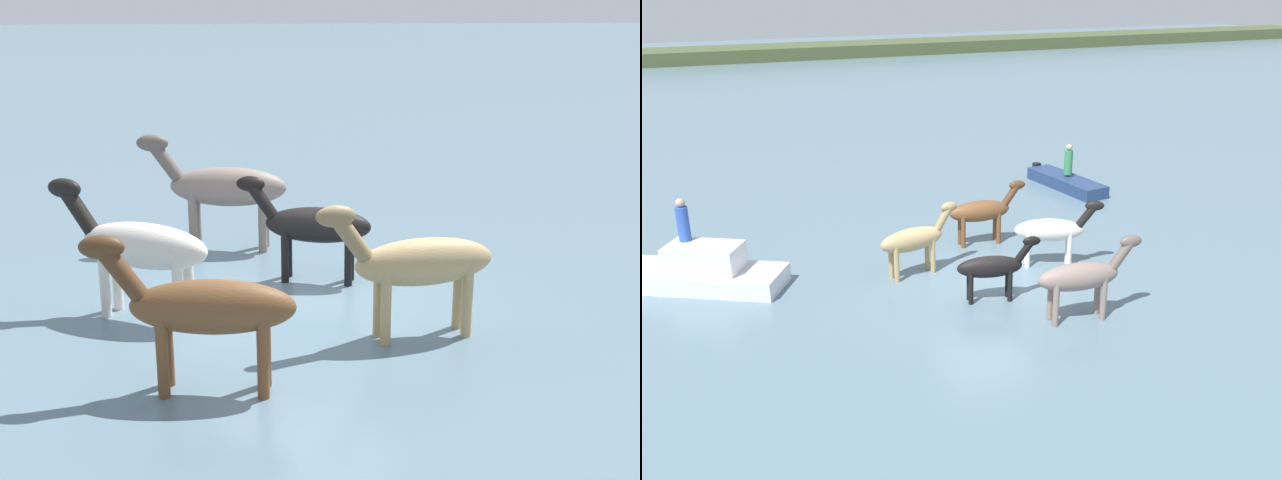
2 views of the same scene
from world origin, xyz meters
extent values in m
plane|color=slate|center=(0.00, 0.00, 0.00)|extent=(154.12, 154.12, 0.00)
ellipsoid|color=silver|center=(2.17, 0.29, 1.09)|extent=(2.05, 1.31, 0.67)
cylinder|color=silver|center=(2.78, 0.21, 0.55)|extent=(0.15, 0.15, 1.09)
cylinder|color=silver|center=(2.66, -0.09, 0.55)|extent=(0.15, 0.15, 1.09)
cylinder|color=silver|center=(1.69, 0.67, 0.55)|extent=(0.15, 0.15, 1.09)
cylinder|color=silver|center=(1.56, 0.38, 0.55)|extent=(0.15, 0.15, 1.09)
cylinder|color=black|center=(3.14, -0.12, 1.53)|extent=(0.65, 0.45, 0.73)
ellipsoid|color=black|center=(3.33, -0.20, 1.82)|extent=(0.59, 0.42, 0.29)
ellipsoid|color=tan|center=(-1.67, 1.14, 1.07)|extent=(2.02, 0.95, 0.65)
cylinder|color=tan|center=(-1.13, 1.41, 0.54)|extent=(0.14, 0.14, 1.07)
cylinder|color=tan|center=(-1.06, 1.11, 0.54)|extent=(0.14, 0.14, 1.07)
cylinder|color=tan|center=(-2.27, 1.18, 0.54)|extent=(0.14, 0.14, 1.07)
cylinder|color=tan|center=(-2.21, 0.87, 0.54)|extent=(0.14, 0.14, 1.07)
cylinder|color=olive|center=(-0.65, 1.35, 1.50)|extent=(0.63, 0.34, 0.72)
ellipsoid|color=olive|center=(-0.45, 1.39, 1.79)|extent=(0.57, 0.33, 0.29)
ellipsoid|color=brown|center=(1.06, 2.64, 1.08)|extent=(1.98, 0.71, 0.66)
cylinder|color=brown|center=(1.65, 2.76, 0.54)|extent=(0.14, 0.14, 1.08)
cylinder|color=brown|center=(1.63, 2.44, 0.54)|extent=(0.14, 0.14, 1.08)
cylinder|color=brown|center=(0.49, 2.84, 0.54)|extent=(0.14, 0.14, 1.08)
cylinder|color=brown|center=(0.47, 2.52, 0.54)|extent=(0.14, 0.14, 1.08)
cylinder|color=#50311A|center=(2.09, 2.57, 1.50)|extent=(0.61, 0.27, 0.72)
ellipsoid|color=#50311A|center=(2.30, 2.56, 1.80)|extent=(0.55, 0.26, 0.29)
ellipsoid|color=black|center=(-0.36, -1.15, 0.94)|extent=(1.78, 0.86, 0.57)
cylinder|color=black|center=(0.17, -1.12, 0.47)|extent=(0.13, 0.13, 0.94)
cylinder|color=black|center=(0.11, -1.39, 0.47)|extent=(0.13, 0.13, 0.94)
cylinder|color=black|center=(-0.83, -0.90, 0.47)|extent=(0.13, 0.13, 0.94)
cylinder|color=black|center=(-0.89, -1.17, 0.47)|extent=(0.13, 0.13, 0.94)
cylinder|color=black|center=(0.53, -1.34, 1.32)|extent=(0.55, 0.31, 0.63)
ellipsoid|color=black|center=(0.70, -1.38, 1.57)|extent=(0.50, 0.29, 0.25)
ellipsoid|color=gray|center=(1.14, -2.95, 1.15)|extent=(2.14, 0.86, 0.70)
cylinder|color=gray|center=(1.78, -2.86, 0.58)|extent=(0.15, 0.15, 1.15)
cylinder|color=gray|center=(1.74, -3.20, 0.58)|extent=(0.15, 0.15, 1.15)
cylinder|color=gray|center=(0.54, -2.71, 0.58)|extent=(0.15, 0.15, 1.15)
cylinder|color=gray|center=(0.50, -3.05, 0.58)|extent=(0.15, 0.15, 1.15)
cylinder|color=#63544C|center=(2.24, -3.09, 1.61)|extent=(0.66, 0.32, 0.77)
ellipsoid|color=#63544C|center=(2.46, -3.11, 1.92)|extent=(0.59, 0.31, 0.31)
camera|label=1|loc=(0.33, 11.96, 4.75)|focal=48.27mm
camera|label=2|loc=(-7.41, -16.01, 8.01)|focal=39.34mm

